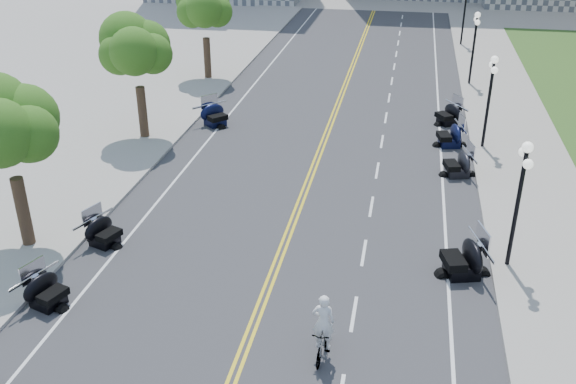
# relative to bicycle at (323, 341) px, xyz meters

# --- Properties ---
(ground) EXTENTS (160.00, 160.00, 0.00)m
(ground) POSITION_rel_bicycle_xyz_m (-2.45, 2.28, -0.56)
(ground) COLOR gray
(road) EXTENTS (16.00, 90.00, 0.01)m
(road) POSITION_rel_bicycle_xyz_m (-2.45, 12.28, -0.55)
(road) COLOR #333335
(road) RESTS_ON ground
(centerline_yellow_a) EXTENTS (0.12, 90.00, 0.00)m
(centerline_yellow_a) POSITION_rel_bicycle_xyz_m (-2.57, 12.28, -0.54)
(centerline_yellow_a) COLOR yellow
(centerline_yellow_a) RESTS_ON road
(centerline_yellow_b) EXTENTS (0.12, 90.00, 0.00)m
(centerline_yellow_b) POSITION_rel_bicycle_xyz_m (-2.33, 12.28, -0.54)
(centerline_yellow_b) COLOR yellow
(centerline_yellow_b) RESTS_ON road
(edge_line_north) EXTENTS (0.12, 90.00, 0.00)m
(edge_line_north) POSITION_rel_bicycle_xyz_m (3.95, 12.28, -0.54)
(edge_line_north) COLOR white
(edge_line_north) RESTS_ON road
(edge_line_south) EXTENTS (0.12, 90.00, 0.00)m
(edge_line_south) POSITION_rel_bicycle_xyz_m (-8.85, 12.28, -0.54)
(edge_line_south) COLOR white
(edge_line_south) RESTS_ON road
(lane_dash_6) EXTENTS (0.12, 2.00, 0.00)m
(lane_dash_6) POSITION_rel_bicycle_xyz_m (0.75, 2.28, -0.54)
(lane_dash_6) COLOR white
(lane_dash_6) RESTS_ON road
(lane_dash_7) EXTENTS (0.12, 2.00, 0.00)m
(lane_dash_7) POSITION_rel_bicycle_xyz_m (0.75, 6.28, -0.54)
(lane_dash_7) COLOR white
(lane_dash_7) RESTS_ON road
(lane_dash_8) EXTENTS (0.12, 2.00, 0.00)m
(lane_dash_8) POSITION_rel_bicycle_xyz_m (0.75, 10.28, -0.54)
(lane_dash_8) COLOR white
(lane_dash_8) RESTS_ON road
(lane_dash_9) EXTENTS (0.12, 2.00, 0.00)m
(lane_dash_9) POSITION_rel_bicycle_xyz_m (0.75, 14.28, -0.54)
(lane_dash_9) COLOR white
(lane_dash_9) RESTS_ON road
(lane_dash_10) EXTENTS (0.12, 2.00, 0.00)m
(lane_dash_10) POSITION_rel_bicycle_xyz_m (0.75, 18.28, -0.54)
(lane_dash_10) COLOR white
(lane_dash_10) RESTS_ON road
(lane_dash_11) EXTENTS (0.12, 2.00, 0.00)m
(lane_dash_11) POSITION_rel_bicycle_xyz_m (0.75, 22.28, -0.54)
(lane_dash_11) COLOR white
(lane_dash_11) RESTS_ON road
(lane_dash_12) EXTENTS (0.12, 2.00, 0.00)m
(lane_dash_12) POSITION_rel_bicycle_xyz_m (0.75, 26.28, -0.54)
(lane_dash_12) COLOR white
(lane_dash_12) RESTS_ON road
(lane_dash_13) EXTENTS (0.12, 2.00, 0.00)m
(lane_dash_13) POSITION_rel_bicycle_xyz_m (0.75, 30.28, -0.54)
(lane_dash_13) COLOR white
(lane_dash_13) RESTS_ON road
(lane_dash_14) EXTENTS (0.12, 2.00, 0.00)m
(lane_dash_14) POSITION_rel_bicycle_xyz_m (0.75, 34.28, -0.54)
(lane_dash_14) COLOR white
(lane_dash_14) RESTS_ON road
(lane_dash_15) EXTENTS (0.12, 2.00, 0.00)m
(lane_dash_15) POSITION_rel_bicycle_xyz_m (0.75, 38.28, -0.54)
(lane_dash_15) COLOR white
(lane_dash_15) RESTS_ON road
(lane_dash_16) EXTENTS (0.12, 2.00, 0.00)m
(lane_dash_16) POSITION_rel_bicycle_xyz_m (0.75, 42.28, -0.54)
(lane_dash_16) COLOR white
(lane_dash_16) RESTS_ON road
(lane_dash_17) EXTENTS (0.12, 2.00, 0.00)m
(lane_dash_17) POSITION_rel_bicycle_xyz_m (0.75, 46.28, -0.54)
(lane_dash_17) COLOR white
(lane_dash_17) RESTS_ON road
(lane_dash_18) EXTENTS (0.12, 2.00, 0.00)m
(lane_dash_18) POSITION_rel_bicycle_xyz_m (0.75, 50.28, -0.54)
(lane_dash_18) COLOR white
(lane_dash_18) RESTS_ON road
(lane_dash_19) EXTENTS (0.12, 2.00, 0.00)m
(lane_dash_19) POSITION_rel_bicycle_xyz_m (0.75, 54.28, -0.54)
(lane_dash_19) COLOR white
(lane_dash_19) RESTS_ON road
(sidewalk_north) EXTENTS (5.00, 90.00, 0.15)m
(sidewalk_north) POSITION_rel_bicycle_xyz_m (8.05, 12.28, -0.48)
(sidewalk_north) COLOR #9E9991
(sidewalk_north) RESTS_ON ground
(sidewalk_south) EXTENTS (5.00, 90.00, 0.15)m
(sidewalk_south) POSITION_rel_bicycle_xyz_m (-12.95, 12.28, -0.48)
(sidewalk_south) COLOR #9E9991
(sidewalk_south) RESTS_ON ground
(street_lamp_2) EXTENTS (0.50, 1.20, 4.90)m
(street_lamp_2) POSITION_rel_bicycle_xyz_m (6.15, 6.28, 2.04)
(street_lamp_2) COLOR black
(street_lamp_2) RESTS_ON sidewalk_north
(street_lamp_3) EXTENTS (0.50, 1.20, 4.90)m
(street_lamp_3) POSITION_rel_bicycle_xyz_m (6.15, 18.28, 2.04)
(street_lamp_3) COLOR black
(street_lamp_3) RESTS_ON sidewalk_north
(street_lamp_4) EXTENTS (0.50, 1.20, 4.90)m
(street_lamp_4) POSITION_rel_bicycle_xyz_m (6.15, 30.28, 2.04)
(street_lamp_4) COLOR black
(street_lamp_4) RESTS_ON sidewalk_north
(street_lamp_5) EXTENTS (0.50, 1.20, 4.90)m
(street_lamp_5) POSITION_rel_bicycle_xyz_m (6.15, 42.28, 2.04)
(street_lamp_5) COLOR black
(street_lamp_5) RESTS_ON sidewalk_north
(tree_2) EXTENTS (4.80, 4.80, 9.20)m
(tree_2) POSITION_rel_bicycle_xyz_m (-12.45, 4.28, 4.19)
(tree_2) COLOR #235619
(tree_2) RESTS_ON sidewalk_south
(tree_3) EXTENTS (4.80, 4.80, 9.20)m
(tree_3) POSITION_rel_bicycle_xyz_m (-12.45, 16.28, 4.19)
(tree_3) COLOR #235619
(tree_3) RESTS_ON sidewalk_south
(tree_4) EXTENTS (4.80, 4.80, 9.20)m
(tree_4) POSITION_rel_bicycle_xyz_m (-12.45, 28.28, 4.19)
(tree_4) COLOR #235619
(tree_4) RESTS_ON sidewalk_south
(motorcycle_n_6) EXTENTS (2.76, 2.76, 1.56)m
(motorcycle_n_6) POSITION_rel_bicycle_xyz_m (4.43, 5.44, 0.22)
(motorcycle_n_6) COLOR black
(motorcycle_n_6) RESTS_ON road
(motorcycle_n_8) EXTENTS (2.40, 2.40, 1.38)m
(motorcycle_n_8) POSITION_rel_bicycle_xyz_m (4.65, 14.44, 0.13)
(motorcycle_n_8) COLOR black
(motorcycle_n_8) RESTS_ON road
(motorcycle_n_9) EXTENTS (2.41, 2.41, 1.41)m
(motorcycle_n_9) POSITION_rel_bicycle_xyz_m (4.39, 18.33, 0.15)
(motorcycle_n_9) COLOR black
(motorcycle_n_9) RESTS_ON road
(motorcycle_n_10) EXTENTS (2.71, 2.71, 1.37)m
(motorcycle_n_10) POSITION_rel_bicycle_xyz_m (4.42, 21.86, 0.13)
(motorcycle_n_10) COLOR black
(motorcycle_n_10) RESTS_ON road
(motorcycle_s_5) EXTENTS (2.32, 2.32, 1.28)m
(motorcycle_s_5) POSITION_rel_bicycle_xyz_m (-9.64, 0.80, 0.09)
(motorcycle_s_5) COLOR black
(motorcycle_s_5) RESTS_ON road
(motorcycle_s_6) EXTENTS (2.32, 2.32, 1.27)m
(motorcycle_s_6) POSITION_rel_bicycle_xyz_m (-9.54, 4.99, 0.08)
(motorcycle_s_6) COLOR black
(motorcycle_s_6) RESTS_ON road
(motorcycle_s_9) EXTENTS (2.84, 2.84, 1.41)m
(motorcycle_s_9) POSITION_rel_bicycle_xyz_m (-9.15, 19.05, 0.15)
(motorcycle_s_9) COLOR black
(motorcycle_s_9) RESTS_ON road
(bicycle) EXTENTS (0.62, 1.87, 1.11)m
(bicycle) POSITION_rel_bicycle_xyz_m (0.00, 0.00, 0.00)
(bicycle) COLOR #A51414
(bicycle) RESTS_ON road
(cyclist_rider) EXTENTS (0.69, 0.45, 1.90)m
(cyclist_rider) POSITION_rel_bicycle_xyz_m (0.00, 0.00, 1.50)
(cyclist_rider) COLOR white
(cyclist_rider) RESTS_ON bicycle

